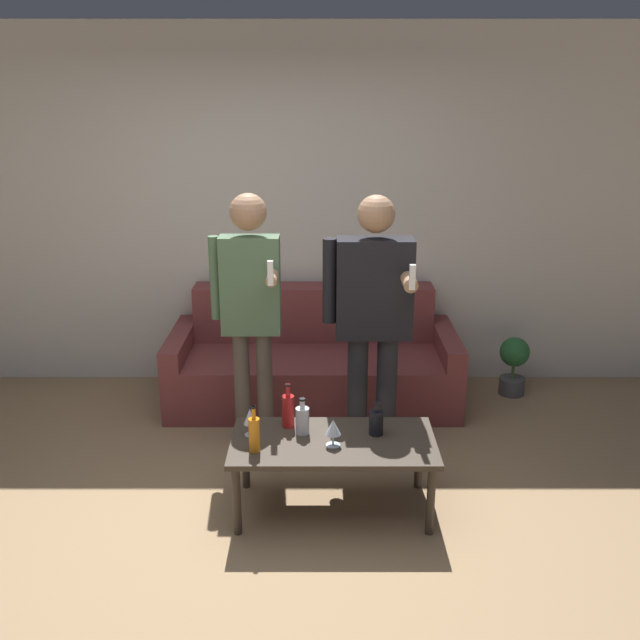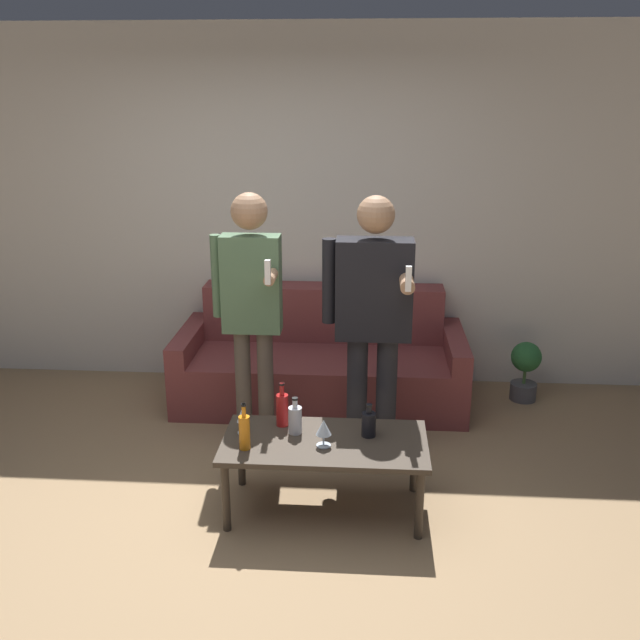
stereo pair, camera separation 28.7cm
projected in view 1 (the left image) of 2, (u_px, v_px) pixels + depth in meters
name	position (u px, v px, depth m)	size (l,w,h in m)	color
ground_plane	(250.00, 536.00, 3.75)	(16.00, 16.00, 0.00)	#997A56
wall_back	(271.00, 211.00, 5.41)	(8.00, 0.06, 2.70)	silver
couch	(312.00, 362.00, 5.33)	(2.10, 0.88, 0.81)	brown
coffee_table	(331.00, 447.00, 3.87)	(1.11, 0.56, 0.43)	#3D3328
bottle_orange	(374.00, 422.00, 3.90)	(0.08, 0.08, 0.19)	black
bottle_green	(301.00, 420.00, 3.91)	(0.08, 0.08, 0.21)	silver
bottle_dark	(252.00, 434.00, 3.71)	(0.06, 0.06, 0.26)	orange
bottle_yellow	(286.00, 410.00, 3.99)	(0.07, 0.07, 0.26)	#B21E1E
wine_glass_near	(331.00, 428.00, 3.77)	(0.08, 0.08, 0.15)	silver
wine_glass_far	(248.00, 417.00, 3.88)	(0.07, 0.07, 0.16)	silver
person_standing_left	(248.00, 301.00, 4.34)	(0.43, 0.42, 1.66)	brown
person_standing_right	(371.00, 310.00, 4.29)	(0.54, 0.44, 1.66)	#232328
potted_plant	(512.00, 362.00, 5.41)	(0.22, 0.22, 0.45)	#4C4C51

